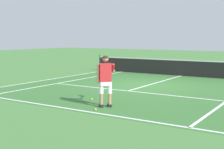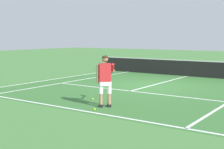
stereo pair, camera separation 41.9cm
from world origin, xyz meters
The scene contains 11 objects.
ground_plane centered at (0.00, 0.00, 0.00)m, with size 80.00×80.00×0.00m, color #477F3D.
court_inner_surface centered at (0.00, -0.74, 0.00)m, with size 10.98×10.81×0.00m, color #387033.
line_baseline centered at (0.00, -5.95, 0.00)m, with size 10.98×0.10×0.01m, color white.
line_service centered at (0.00, -1.93, 0.00)m, with size 8.23×0.10×0.01m, color white.
line_centre_service centered at (0.00, 1.27, 0.00)m, with size 0.10×6.40×0.01m, color white.
line_singles_left centered at (-4.12, -0.74, 0.00)m, with size 0.10×10.41×0.01m, color white.
line_doubles_left centered at (-5.49, -0.74, 0.00)m, with size 0.10×10.41×0.01m, color white.
tennis_net centered at (0.00, 4.47, 0.50)m, with size 11.96×0.08×1.07m.
tennis_player centered at (0.93, -5.05, 0.99)m, with size 0.70×1.18×1.71m.
tennis_ball_near_feet centered at (0.96, -5.67, 0.03)m, with size 0.07×0.07×0.07m, color #CCE02D.
tennis_ball_by_baseline centered at (-0.14, -4.37, 0.03)m, with size 0.07×0.07×0.07m, color #CCE02D.
Camera 2 is at (7.07, -13.46, 2.31)m, focal length 50.98 mm.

